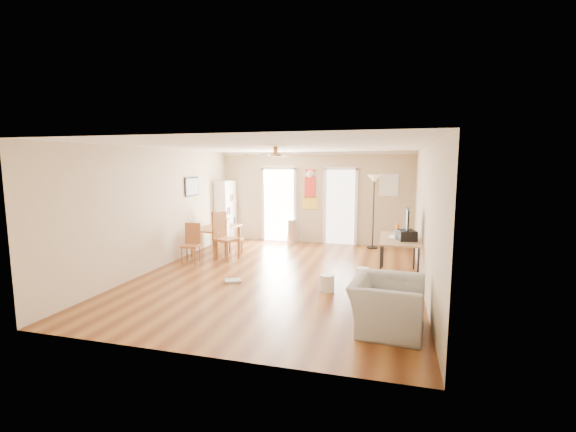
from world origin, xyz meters
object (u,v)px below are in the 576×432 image
(bookshelf, at_px, (226,211))
(torchiere_lamp, at_px, (373,212))
(dining_chair_right_a, at_px, (235,237))
(wastebasket_a, at_px, (327,283))
(trash_can, at_px, (292,231))
(computer_desk, at_px, (399,258))
(dining_chair_right_b, at_px, (226,237))
(wastebasket_b, at_px, (363,275))
(dining_chair_near, at_px, (191,244))
(armchair, at_px, (387,305))
(printer, at_px, (406,235))
(dining_chair_far, at_px, (222,230))
(dining_table, at_px, (217,240))

(bookshelf, height_order, torchiere_lamp, torchiere_lamp)
(bookshelf, distance_m, dining_chair_right_a, 1.93)
(bookshelf, bearing_deg, wastebasket_a, -65.00)
(trash_can, xyz_separation_m, computer_desk, (2.90, -2.68, 0.05))
(dining_chair_right_b, height_order, wastebasket_b, dining_chair_right_b)
(dining_chair_near, xyz_separation_m, armchair, (4.42, -2.58, -0.10))
(dining_chair_near, height_order, printer, printer)
(dining_chair_near, xyz_separation_m, dining_chair_far, (0.03, 1.63, 0.05))
(dining_table, distance_m, dining_chair_near, 1.12)
(trash_can, xyz_separation_m, wastebasket_a, (1.66, -3.93, -0.20))
(wastebasket_a, relative_size, armchair, 0.28)
(dining_chair_near, relative_size, wastebasket_a, 3.01)
(dining_chair_far, relative_size, wastebasket_a, 3.35)
(dining_chair_near, xyz_separation_m, wastebasket_a, (3.36, -1.17, -0.30))
(bookshelf, height_order, wastebasket_b, bookshelf)
(trash_can, bearing_deg, dining_chair_right_a, -120.02)
(bookshelf, height_order, wastebasket_a, bookshelf)
(dining_chair_near, bearing_deg, dining_table, 76.04)
(dining_table, height_order, wastebasket_a, dining_table)
(printer, bearing_deg, dining_table, 149.57)
(wastebasket_b, bearing_deg, trash_can, 124.59)
(bookshelf, height_order, dining_table, bookshelf)
(armchair, bearing_deg, trash_can, 32.65)
(printer, bearing_deg, bookshelf, 135.94)
(bookshelf, distance_m, armchair, 7.02)
(armchair, bearing_deg, dining_chair_near, 65.39)
(torchiere_lamp, bearing_deg, dining_chair_near, -145.51)
(dining_table, bearing_deg, wastebasket_a, -35.21)
(wastebasket_a, height_order, wastebasket_b, wastebasket_a)
(wastebasket_b, bearing_deg, dining_chair_right_b, 163.56)
(dining_chair_near, relative_size, torchiere_lamp, 0.46)
(dining_chair_right_b, relative_size, computer_desk, 0.76)
(dining_chair_right_b, relative_size, dining_chair_near, 1.25)
(dining_table, bearing_deg, wastebasket_b, -22.66)
(wastebasket_a, bearing_deg, wastebasket_b, 50.47)
(dining_chair_right_a, relative_size, trash_can, 1.28)
(bookshelf, relative_size, wastebasket_a, 5.93)
(bookshelf, bearing_deg, dining_chair_right_b, -84.76)
(torchiere_lamp, bearing_deg, wastebasket_b, -90.31)
(bookshelf, xyz_separation_m, armchair, (4.70, -5.18, -0.54))
(trash_can, bearing_deg, armchair, -62.97)
(computer_desk, bearing_deg, dining_chair_right_a, 167.08)
(dining_chair_right_b, xyz_separation_m, dining_chair_far, (-0.64, 1.15, -0.06))
(torchiere_lamp, height_order, computer_desk, torchiere_lamp)
(bookshelf, relative_size, computer_desk, 1.20)
(wastebasket_b, bearing_deg, armchair, -76.87)
(dining_chair_near, relative_size, computer_desk, 0.61)
(dining_chair_far, bearing_deg, wastebasket_a, 134.09)
(dining_chair_right_a, bearing_deg, dining_chair_near, 132.87)
(dining_table, distance_m, trash_can, 2.28)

